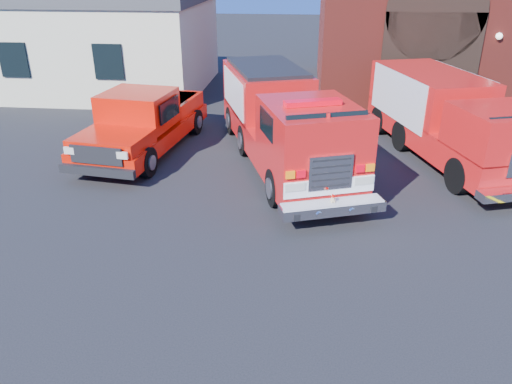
# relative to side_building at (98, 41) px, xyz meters

# --- Properties ---
(ground) EXTENTS (100.00, 100.00, 0.00)m
(ground) POSITION_rel_side_building_xyz_m (9.00, -13.00, -2.20)
(ground) COLOR black
(ground) RESTS_ON ground
(parking_stripe_mid) EXTENTS (0.12, 3.00, 0.01)m
(parking_stripe_mid) POSITION_rel_side_building_xyz_m (15.50, -9.00, -2.20)
(parking_stripe_mid) COLOR yellow
(parking_stripe_mid) RESTS_ON ground
(parking_stripe_far) EXTENTS (0.12, 3.00, 0.01)m
(parking_stripe_far) POSITION_rel_side_building_xyz_m (15.50, -6.00, -2.20)
(parking_stripe_far) COLOR yellow
(parking_stripe_far) RESTS_ON ground
(side_building) EXTENTS (10.20, 8.20, 4.35)m
(side_building) POSITION_rel_side_building_xyz_m (0.00, 0.00, 0.00)
(side_building) COLOR beige
(side_building) RESTS_ON ground
(fire_engine) EXTENTS (4.98, 8.79, 2.62)m
(fire_engine) POSITION_rel_side_building_xyz_m (9.29, -9.16, -0.85)
(fire_engine) COLOR black
(fire_engine) RESTS_ON ground
(pickup_truck) EXTENTS (3.01, 6.41, 2.02)m
(pickup_truck) POSITION_rel_side_building_xyz_m (4.79, -8.57, -1.25)
(pickup_truck) COLOR black
(pickup_truck) RESTS_ON ground
(secondary_truck) EXTENTS (4.35, 7.87, 2.44)m
(secondary_truck) POSITION_rel_side_building_xyz_m (14.31, -8.16, -0.87)
(secondary_truck) COLOR black
(secondary_truck) RESTS_ON ground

